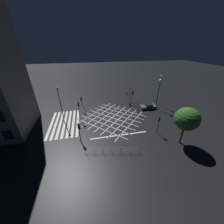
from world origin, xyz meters
TOP-DOWN VIEW (x-y plane):
  - ground_plane at (0.00, 0.00)m, footprint 200.00×200.00m
  - road_markings at (0.31, -5.87)m, footprint 16.04×21.36m
  - traffic_light_nw_cross at (-6.99, 6.30)m, footprint 0.36×1.90m
  - traffic_light_se_main at (6.51, -6.95)m, footprint 0.39×0.36m
  - traffic_light_ne_cross at (7.28, 7.08)m, footprint 0.36×0.39m
  - traffic_light_nw_main at (-5.60, 6.50)m, footprint 2.26×0.36m
  - traffic_light_median_north at (-0.19, 5.10)m, footprint 0.36×2.41m
  - traffic_light_se_cross at (6.60, -6.90)m, footprint 0.36×0.39m
  - traffic_light_median_south at (-0.37, -7.06)m, footprint 0.36×0.39m
  - traffic_light_sw_main at (-6.09, -6.63)m, footprint 2.81×0.36m
  - street_lamp_east at (-4.84, 13.91)m, footprint 0.58×0.58m
  - street_lamp_west at (-0.52, -10.52)m, footprint 0.42×0.42m
  - street_lamp_far at (-2.65, 12.41)m, footprint 0.63×0.63m
  - street_tree_near at (10.37, 9.67)m, footprint 3.69×3.69m
  - waiting_car at (-2.67, 10.20)m, footprint 1.88×4.13m
  - pedestrian_railing at (10.35, -2.20)m, footprint 1.77×8.16m

SIDE VIEW (x-z plane):
  - ground_plane at x=0.00m, z-range 0.00..0.00m
  - road_markings at x=0.31m, z-range 0.00..0.01m
  - waiting_car at x=-2.67m, z-range -0.04..1.24m
  - pedestrian_railing at x=10.35m, z-range 0.14..1.19m
  - traffic_light_median_north at x=-0.19m, z-range 0.75..3.99m
  - traffic_light_nw_cross at x=-6.99m, z-range 0.77..4.19m
  - traffic_light_se_cross at x=6.60m, z-range 0.75..4.22m
  - traffic_light_se_main at x=6.51m, z-range 0.77..4.33m
  - traffic_light_ne_cross at x=7.28m, z-range 0.78..4.37m
  - traffic_light_sw_main at x=-6.09m, z-range 0.84..4.37m
  - traffic_light_median_south at x=-0.37m, z-range 0.93..5.34m
  - traffic_light_nw_main at x=-5.60m, z-range 1.05..5.60m
  - street_tree_near at x=10.37m, z-range 1.40..7.93m
  - street_lamp_west at x=-0.52m, z-range 1.13..8.93m
  - street_lamp_far at x=-2.65m, z-range 2.16..9.73m
  - street_lamp_east at x=-4.84m, z-range 1.99..9.96m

